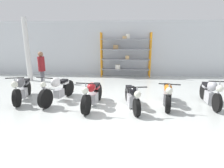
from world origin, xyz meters
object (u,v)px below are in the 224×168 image
shelving_rack (125,54)px  motorcycle_silver (210,92)px  motorcycle_black (132,97)px  motorcycle_grey (22,89)px  motorcycle_orange (167,94)px  motorcycle_white (58,89)px  motorcycle_red (92,95)px  person_browsing (42,67)px

shelving_rack → motorcycle_silver: size_ratio=1.62×
motorcycle_black → motorcycle_silver: bearing=89.8°
motorcycle_grey → motorcycle_orange: (5.58, -0.15, -0.08)m
motorcycle_white → motorcycle_red: motorcycle_white is taller
motorcycle_grey → motorcycle_red: 2.93m
motorcycle_grey → motorcycle_silver: (7.15, -0.00, -0.01)m
shelving_rack → motorcycle_orange: size_ratio=1.68×
shelving_rack → motorcycle_black: (0.26, -5.71, -1.08)m
motorcycle_red → person_browsing: (-2.88, 2.29, 0.64)m
shelving_rack → motorcycle_white: bearing=-116.4°
motorcycle_red → motorcycle_orange: 2.72m
shelving_rack → motorcycle_white: 5.92m
motorcycle_white → motorcycle_red: size_ratio=1.06×
person_browsing → motorcycle_white: bearing=85.6°
motorcycle_red → motorcycle_black: size_ratio=1.03×
motorcycle_black → motorcycle_grey: bearing=-106.0°
motorcycle_white → person_browsing: bearing=-127.9°
motorcycle_grey → motorcycle_orange: motorcycle_grey is taller
shelving_rack → motorcycle_grey: 6.67m
motorcycle_white → motorcycle_silver: bearing=103.4°
motorcycle_black → person_browsing: 4.90m
motorcycle_grey → motorcycle_black: motorcycle_grey is taller
motorcycle_orange → motorcycle_silver: bearing=106.1°
motorcycle_black → motorcycle_silver: size_ratio=0.99×
shelving_rack → motorcycle_black: shelving_rack is taller
shelving_rack → motorcycle_white: size_ratio=1.50×
motorcycle_red → person_browsing: bearing=-121.1°
person_browsing → motorcycle_orange: bearing=117.8°
motorcycle_grey → person_browsing: size_ratio=1.09×
motorcycle_white → person_browsing: size_ratio=1.19×
motorcycle_orange → motorcycle_black: bearing=-64.7°
motorcycle_grey → motorcycle_red: size_ratio=0.97×
motorcycle_silver → motorcycle_red: bearing=-77.5°
motorcycle_black → shelving_rack: bearing=173.0°
motorcycle_red → motorcycle_black: (1.40, 0.01, -0.05)m
motorcycle_silver → person_browsing: person_browsing is taller
shelving_rack → motorcycle_black: size_ratio=1.63×
motorcycle_orange → motorcycle_silver: 1.58m
motorcycle_grey → motorcycle_white: size_ratio=0.92×
motorcycle_silver → person_browsing: 7.40m
motorcycle_white → motorcycle_silver: (5.72, -0.01, 0.00)m
motorcycle_orange → motorcycle_silver: (1.57, 0.14, 0.07)m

